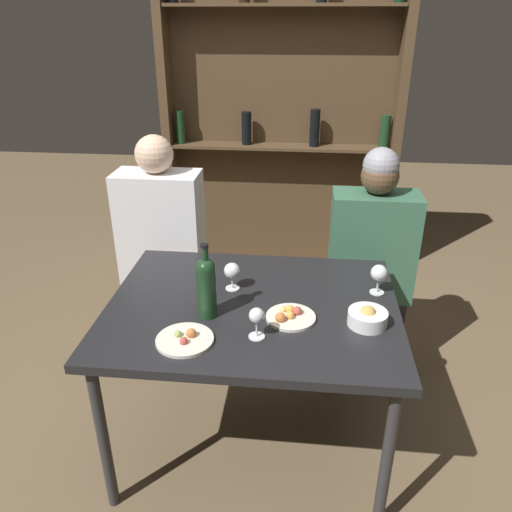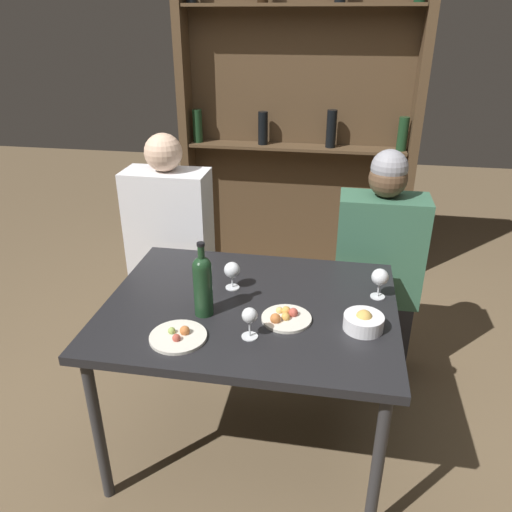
% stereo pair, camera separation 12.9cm
% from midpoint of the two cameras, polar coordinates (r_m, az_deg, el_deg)
% --- Properties ---
extents(ground_plane, '(10.00, 10.00, 0.00)m').
position_cam_midpoint_polar(ground_plane, '(2.48, -1.93, -20.12)').
color(ground_plane, brown).
extents(dining_table, '(1.17, 0.91, 0.73)m').
position_cam_midpoint_polar(dining_table, '(2.05, -2.21, -7.05)').
color(dining_table, black).
rests_on(dining_table, ground_plane).
extents(wine_rack_wall, '(1.63, 0.21, 2.09)m').
position_cam_midpoint_polar(wine_rack_wall, '(3.60, 1.77, 14.24)').
color(wine_rack_wall, '#4C3823').
rests_on(wine_rack_wall, ground_plane).
extents(wine_bottle, '(0.07, 0.07, 0.30)m').
position_cam_midpoint_polar(wine_bottle, '(1.89, -7.66, -3.29)').
color(wine_bottle, '#19381E').
rests_on(wine_bottle, dining_table).
extents(wine_glass_0, '(0.06, 0.06, 0.12)m').
position_cam_midpoint_polar(wine_glass_0, '(1.78, -2.01, -7.04)').
color(wine_glass_0, silver).
rests_on(wine_glass_0, dining_table).
extents(wine_glass_1, '(0.07, 0.07, 0.13)m').
position_cam_midpoint_polar(wine_glass_1, '(2.10, 12.18, -2.04)').
color(wine_glass_1, silver).
rests_on(wine_glass_1, dining_table).
extents(wine_glass_2, '(0.07, 0.07, 0.12)m').
position_cam_midpoint_polar(wine_glass_2, '(2.09, -4.52, -1.81)').
color(wine_glass_2, silver).
rests_on(wine_glass_2, dining_table).
extents(food_plate_0, '(0.19, 0.19, 0.04)m').
position_cam_midpoint_polar(food_plate_0, '(1.92, 1.96, -6.91)').
color(food_plate_0, silver).
rests_on(food_plate_0, dining_table).
extents(food_plate_1, '(0.21, 0.21, 0.04)m').
position_cam_midpoint_polar(food_plate_1, '(1.83, -10.15, -9.38)').
color(food_plate_1, silver).
rests_on(food_plate_1, dining_table).
extents(snack_bowl, '(0.15, 0.15, 0.08)m').
position_cam_midpoint_polar(snack_bowl, '(1.91, 10.74, -6.95)').
color(snack_bowl, white).
rests_on(snack_bowl, dining_table).
extents(seated_person_left, '(0.43, 0.22, 1.26)m').
position_cam_midpoint_polar(seated_person_left, '(2.74, -11.84, -0.49)').
color(seated_person_left, '#26262B').
rests_on(seated_person_left, ground_plane).
extents(seated_person_right, '(0.43, 0.22, 1.23)m').
position_cam_midpoint_polar(seated_person_right, '(2.64, 11.46, -1.78)').
color(seated_person_right, '#26262B').
rests_on(seated_person_right, ground_plane).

